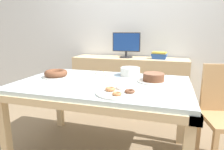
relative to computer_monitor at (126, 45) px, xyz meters
The scene contains 12 objects.
wall_back 0.41m from the computer_monitor, 79.79° to the left, with size 8.00×0.10×2.60m, color silver.
dining_table 1.31m from the computer_monitor, 87.53° to the right, with size 1.64×1.03×0.76m.
sideboard 0.61m from the computer_monitor, ahead, with size 1.73×0.44×0.84m.
computer_monitor is the anchor object (origin of this frame).
book_stack 0.51m from the computer_monitor, ahead, with size 0.22×0.18×0.10m.
cake_chocolate_round 1.25m from the computer_monitor, 65.05° to the right, with size 0.30×0.30×0.08m.
cake_golden_bundt 1.31m from the computer_monitor, 111.68° to the right, with size 0.27×0.27×0.08m.
pastry_platter 1.60m from the computer_monitor, 79.32° to the right, with size 0.36×0.36×0.04m.
plate_stack 0.96m from the computer_monitor, 74.58° to the right, with size 0.21×0.21×0.09m.
tealight_near_cakes 0.93m from the computer_monitor, 93.85° to the right, with size 0.04×0.04×0.04m.
tealight_near_front 1.04m from the computer_monitor, 89.45° to the right, with size 0.04×0.04×0.04m.
tealight_right_edge 0.98m from the computer_monitor, 97.85° to the right, with size 0.04×0.04×0.04m.
Camera 1 is at (0.61, -1.72, 1.24)m, focal length 32.00 mm.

